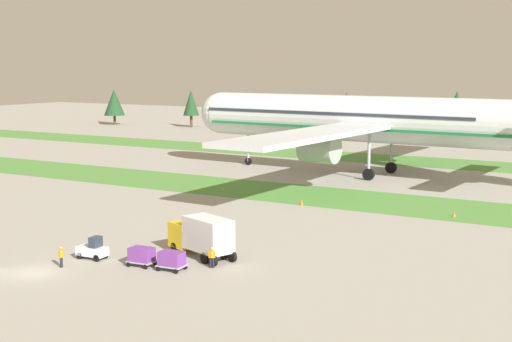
{
  "coord_description": "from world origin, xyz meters",
  "views": [
    {
      "loc": [
        43.32,
        -39.23,
        16.33
      ],
      "look_at": [
        0.61,
        33.79,
        4.0
      ],
      "focal_mm": 50.8,
      "sensor_mm": 36.0,
      "label": 1
    }
  ],
  "objects_px": {
    "taxiway_marker_1": "(454,214)",
    "airliner": "(366,119)",
    "baggage_tug": "(93,250)",
    "cargo_dolly_lead": "(142,255)",
    "catering_truck": "(202,235)",
    "ground_crew_loader": "(61,256)",
    "taxiway_marker_0": "(302,202)",
    "ground_crew_marshaller": "(212,257)",
    "cargo_dolly_second": "(171,259)"
  },
  "relations": [
    {
      "from": "taxiway_marker_1",
      "to": "airliner",
      "type": "bearing_deg",
      "value": 130.26
    },
    {
      "from": "baggage_tug",
      "to": "taxiway_marker_1",
      "type": "relative_size",
      "value": 4.78
    },
    {
      "from": "cargo_dolly_lead",
      "to": "airliner",
      "type": "bearing_deg",
      "value": -1.17
    },
    {
      "from": "catering_truck",
      "to": "baggage_tug",
      "type": "bearing_deg",
      "value": 143.59
    },
    {
      "from": "ground_crew_loader",
      "to": "taxiway_marker_0",
      "type": "bearing_deg",
      "value": 141.17
    },
    {
      "from": "taxiway_marker_0",
      "to": "taxiway_marker_1",
      "type": "height_order",
      "value": "taxiway_marker_0"
    },
    {
      "from": "catering_truck",
      "to": "ground_crew_marshaller",
      "type": "distance_m",
      "value": 3.66
    },
    {
      "from": "cargo_dolly_lead",
      "to": "cargo_dolly_second",
      "type": "distance_m",
      "value": 2.9
    },
    {
      "from": "cargo_dolly_lead",
      "to": "ground_crew_marshaller",
      "type": "distance_m",
      "value": 5.83
    },
    {
      "from": "baggage_tug",
      "to": "ground_crew_marshaller",
      "type": "bearing_deg",
      "value": -78.83
    },
    {
      "from": "airliner",
      "to": "ground_crew_marshaller",
      "type": "xyz_separation_m",
      "value": [
        8.22,
        -53.6,
        -7.54
      ]
    },
    {
      "from": "taxiway_marker_0",
      "to": "airliner",
      "type": "bearing_deg",
      "value": 95.37
    },
    {
      "from": "baggage_tug",
      "to": "cargo_dolly_lead",
      "type": "xyz_separation_m",
      "value": [
        5.01,
        0.36,
        0.1
      ]
    },
    {
      "from": "airliner",
      "to": "cargo_dolly_lead",
      "type": "xyz_separation_m",
      "value": [
        2.93,
        -56.06,
        -7.56
      ]
    },
    {
      "from": "catering_truck",
      "to": "taxiway_marker_1",
      "type": "height_order",
      "value": "catering_truck"
    },
    {
      "from": "airliner",
      "to": "cargo_dolly_second",
      "type": "xyz_separation_m",
      "value": [
        5.83,
        -55.85,
        -7.56
      ]
    },
    {
      "from": "baggage_tug",
      "to": "taxiway_marker_1",
      "type": "bearing_deg",
      "value": -37.68
    },
    {
      "from": "airliner",
      "to": "ground_crew_loader",
      "type": "xyz_separation_m",
      "value": [
        -2.52,
        -59.66,
        -7.54
      ]
    },
    {
      "from": "cargo_dolly_lead",
      "to": "taxiway_marker_1",
      "type": "xyz_separation_m",
      "value": [
        16.87,
        32.67,
        -0.64
      ]
    },
    {
      "from": "baggage_tug",
      "to": "catering_truck",
      "type": "relative_size",
      "value": 0.37
    },
    {
      "from": "ground_crew_marshaller",
      "to": "ground_crew_loader",
      "type": "xyz_separation_m",
      "value": [
        -10.74,
        -6.06,
        0.0
      ]
    },
    {
      "from": "ground_crew_marshaller",
      "to": "ground_crew_loader",
      "type": "relative_size",
      "value": 1.0
    },
    {
      "from": "airliner",
      "to": "taxiway_marker_0",
      "type": "height_order",
      "value": "airliner"
    },
    {
      "from": "catering_truck",
      "to": "taxiway_marker_0",
      "type": "height_order",
      "value": "catering_truck"
    },
    {
      "from": "baggage_tug",
      "to": "ground_crew_loader",
      "type": "bearing_deg",
      "value": 168.04
    },
    {
      "from": "cargo_dolly_lead",
      "to": "ground_crew_marshaller",
      "type": "bearing_deg",
      "value": -69.22
    },
    {
      "from": "airliner",
      "to": "taxiway_marker_0",
      "type": "xyz_separation_m",
      "value": [
        2.43,
        -25.87,
        -8.15
      ]
    },
    {
      "from": "taxiway_marker_0",
      "to": "ground_crew_marshaller",
      "type": "bearing_deg",
      "value": -78.21
    },
    {
      "from": "cargo_dolly_second",
      "to": "ground_crew_loader",
      "type": "xyz_separation_m",
      "value": [
        -8.35,
        -3.81,
        0.03
      ]
    },
    {
      "from": "taxiway_marker_1",
      "to": "catering_truck",
      "type": "bearing_deg",
      "value": -117.01
    },
    {
      "from": "catering_truck",
      "to": "ground_crew_marshaller",
      "type": "xyz_separation_m",
      "value": [
        2.61,
        -2.36,
        -1.01
      ]
    },
    {
      "from": "airliner",
      "to": "cargo_dolly_lead",
      "type": "distance_m",
      "value": 56.64
    },
    {
      "from": "baggage_tug",
      "to": "taxiway_marker_0",
      "type": "bearing_deg",
      "value": -12.56
    },
    {
      "from": "catering_truck",
      "to": "cargo_dolly_second",
      "type": "bearing_deg",
      "value": -157.69
    },
    {
      "from": "taxiway_marker_1",
      "to": "baggage_tug",
      "type": "bearing_deg",
      "value": -123.52
    },
    {
      "from": "airliner",
      "to": "taxiway_marker_1",
      "type": "relative_size",
      "value": 131.98
    },
    {
      "from": "baggage_tug",
      "to": "taxiway_marker_0",
      "type": "distance_m",
      "value": 30.89
    },
    {
      "from": "cargo_dolly_second",
      "to": "ground_crew_marshaller",
      "type": "relative_size",
      "value": 1.32
    },
    {
      "from": "catering_truck",
      "to": "taxiway_marker_1",
      "type": "xyz_separation_m",
      "value": [
        14.2,
        27.85,
        -1.67
      ]
    },
    {
      "from": "ground_crew_marshaller",
      "to": "taxiway_marker_1",
      "type": "relative_size",
      "value": 3.1
    },
    {
      "from": "cargo_dolly_lead",
      "to": "ground_crew_marshaller",
      "type": "relative_size",
      "value": 1.32
    },
    {
      "from": "cargo_dolly_lead",
      "to": "ground_crew_loader",
      "type": "xyz_separation_m",
      "value": [
        -5.46,
        -3.6,
        0.03
      ]
    },
    {
      "from": "catering_truck",
      "to": "taxiway_marker_0",
      "type": "bearing_deg",
      "value": 26.71
    },
    {
      "from": "baggage_tug",
      "to": "catering_truck",
      "type": "xyz_separation_m",
      "value": [
        7.68,
        5.19,
        1.14
      ]
    },
    {
      "from": "catering_truck",
      "to": "ground_crew_marshaller",
      "type": "bearing_deg",
      "value": -112.53
    },
    {
      "from": "ground_crew_marshaller",
      "to": "baggage_tug",
      "type": "bearing_deg",
      "value": -20.42
    },
    {
      "from": "cargo_dolly_lead",
      "to": "taxiway_marker_0",
      "type": "relative_size",
      "value": 3.47
    },
    {
      "from": "ground_crew_loader",
      "to": "taxiway_marker_1",
      "type": "height_order",
      "value": "ground_crew_loader"
    },
    {
      "from": "cargo_dolly_lead",
      "to": "cargo_dolly_second",
      "type": "relative_size",
      "value": 1.0
    },
    {
      "from": "cargo_dolly_second",
      "to": "ground_crew_marshaller",
      "type": "distance_m",
      "value": 3.28
    }
  ]
}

